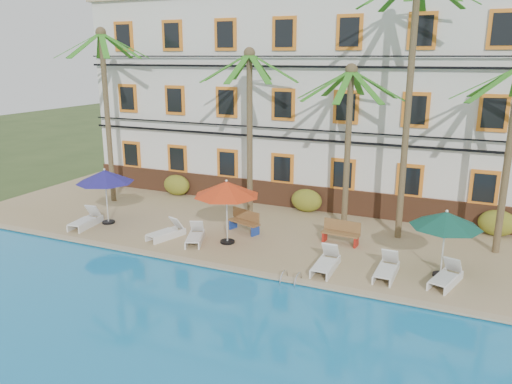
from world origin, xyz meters
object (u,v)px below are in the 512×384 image
at_px(palm_e, 512,131).
at_px(bench_right, 341,232).
at_px(lounger_c, 195,236).
at_px(palm_a, 106,93).
at_px(lounger_a, 86,220).
at_px(umbrella_blue, 105,177).
at_px(umbrella_green, 446,220).
at_px(lounger_f, 446,277).
at_px(lounger_d, 326,263).
at_px(umbrella_red, 227,189).
at_px(lounger_e, 387,269).
at_px(palm_c, 349,124).
at_px(bench_left, 245,221).
at_px(palm_b, 250,111).
at_px(lounger_b, 167,232).
at_px(pool_ladder, 291,282).
at_px(palm_d, 410,76).

distance_m(palm_e, bench_right, 7.15).
bearing_deg(lounger_c, palm_a, 153.45).
xyz_separation_m(palm_e, lounger_a, (-16.36, -3.94, -4.36)).
bearing_deg(bench_right, palm_e, 14.57).
bearing_deg(umbrella_blue, umbrella_green, 0.49).
height_order(lounger_c, lounger_f, lounger_f).
relative_size(lounger_a, lounger_d, 1.03).
xyz_separation_m(palm_e, umbrella_red, (-9.78, -3.23, -2.41)).
relative_size(lounger_a, lounger_e, 1.06).
bearing_deg(lounger_f, bench_right, 151.24).
relative_size(palm_c, lounger_c, 4.00).
distance_m(palm_e, bench_left, 10.69).
height_order(lounger_d, bench_left, bench_left).
bearing_deg(lounger_e, umbrella_green, 24.28).
relative_size(palm_a, palm_b, 1.13).
xyz_separation_m(lounger_b, lounger_f, (10.77, 0.04, 0.00)).
height_order(lounger_a, lounger_b, lounger_a).
xyz_separation_m(lounger_d, bench_left, (-4.24, 2.44, 0.20)).
relative_size(palm_a, lounger_e, 4.94).
distance_m(palm_e, pool_ladder, 9.57).
xyz_separation_m(palm_a, lounger_e, (14.46, -3.61, -5.19)).
bearing_deg(lounger_e, palm_b, 149.97).
bearing_deg(lounger_b, umbrella_green, 3.52).
xyz_separation_m(lounger_b, pool_ladder, (6.09, -1.86, -0.25)).
distance_m(palm_e, umbrella_blue, 16.27).
relative_size(palm_b, pool_ladder, 10.19).
relative_size(lounger_b, lounger_e, 1.02).
relative_size(umbrella_green, pool_ladder, 3.16).
bearing_deg(lounger_f, lounger_b, -179.78).
bearing_deg(lounger_e, palm_c, 121.07).
bearing_deg(palm_e, bench_left, -169.78).
bearing_deg(pool_ladder, lounger_e, 32.02).
xyz_separation_m(palm_d, umbrella_red, (-6.13, -3.39, -4.26)).
height_order(palm_b, lounger_c, palm_b).
relative_size(umbrella_blue, umbrella_red, 0.96).
bearing_deg(palm_b, palm_e, -0.79).
height_order(palm_a, lounger_e, palm_a).
height_order(umbrella_green, lounger_b, umbrella_green).
relative_size(lounger_b, bench_left, 1.12).
height_order(palm_c, lounger_a, palm_c).
xyz_separation_m(palm_a, lounger_a, (1.53, -3.71, -5.18)).
height_order(palm_c, lounger_c, palm_c).
distance_m(palm_a, lounger_b, 8.39).
bearing_deg(lounger_a, lounger_f, 0.95).
distance_m(umbrella_blue, lounger_a, 2.09).
relative_size(lounger_b, lounger_d, 0.99).
relative_size(palm_c, lounger_e, 4.01).
distance_m(lounger_d, lounger_e, 2.05).
bearing_deg(pool_ladder, lounger_b, 163.03).
relative_size(palm_a, pool_ladder, 11.48).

